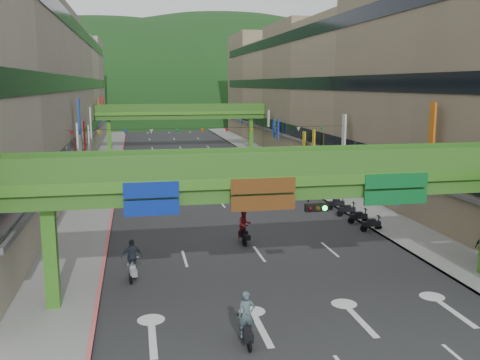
% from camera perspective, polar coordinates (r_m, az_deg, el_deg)
% --- Properties ---
extents(ground, '(320.00, 320.00, 0.00)m').
position_cam_1_polar(ground, '(21.94, 9.56, -17.42)').
color(ground, black).
rests_on(ground, ground).
extents(road_slab, '(18.00, 140.00, 0.02)m').
position_cam_1_polar(road_slab, '(69.23, -5.12, 1.75)').
color(road_slab, '#28282B').
rests_on(road_slab, ground).
extents(sidewalk_left, '(4.00, 140.00, 0.15)m').
position_cam_1_polar(sidewalk_left, '(68.97, -14.25, 1.50)').
color(sidewalk_left, gray).
rests_on(sidewalk_left, ground).
extents(sidewalk_right, '(4.00, 140.00, 0.15)m').
position_cam_1_polar(sidewalk_right, '(71.20, 3.72, 2.06)').
color(sidewalk_right, gray).
rests_on(sidewalk_right, ground).
extents(curb_left, '(0.20, 140.00, 0.18)m').
position_cam_1_polar(curb_left, '(68.88, -12.67, 1.57)').
color(curb_left, '#CC5959').
rests_on(curb_left, ground).
extents(curb_right, '(0.20, 140.00, 0.18)m').
position_cam_1_polar(curb_right, '(70.74, 2.23, 2.03)').
color(curb_right, gray).
rests_on(curb_right, ground).
extents(building_row_left, '(12.80, 95.00, 19.00)m').
position_cam_1_polar(building_row_left, '(69.14, -21.25, 8.96)').
color(building_row_left, '#9E937F').
rests_on(building_row_left, ground).
extents(building_row_right, '(12.80, 95.00, 19.00)m').
position_cam_1_polar(building_row_right, '(72.93, 9.93, 9.52)').
color(building_row_right, gray).
rests_on(building_row_right, ground).
extents(overpass_near, '(28.00, 12.27, 7.10)m').
position_cam_1_polar(overpass_near, '(25.32, 7.61, -1.08)').
color(overpass_near, '#4C9E2D').
rests_on(overpass_near, ground).
extents(overpass_far, '(28.00, 2.20, 7.10)m').
position_cam_1_polar(overpass_far, '(83.56, -6.28, 6.89)').
color(overpass_far, '#4C9E2D').
rests_on(overpass_far, ground).
extents(hill_left, '(168.00, 140.00, 112.00)m').
position_cam_1_polar(hill_left, '(178.58, -13.74, 6.65)').
color(hill_left, '#1C4419').
rests_on(hill_left, ground).
extents(hill_right, '(208.00, 176.00, 128.00)m').
position_cam_1_polar(hill_right, '(200.96, -1.94, 7.30)').
color(hill_right, '#1C4419').
rests_on(hill_right, ground).
extents(bunting_string, '(26.00, 0.36, 0.47)m').
position_cam_1_polar(bunting_string, '(48.82, -2.73, 5.29)').
color(bunting_string, black).
rests_on(bunting_string, ground).
extents(scooter_rider_near, '(0.68, 1.60, 2.20)m').
position_cam_1_polar(scooter_rider_near, '(21.54, 0.69, -14.71)').
color(scooter_rider_near, black).
rests_on(scooter_rider_near, ground).
extents(scooter_rider_mid, '(1.01, 1.59, 2.20)m').
position_cam_1_polar(scooter_rider_mid, '(34.29, 0.47, -4.98)').
color(scooter_rider_mid, black).
rests_on(scooter_rider_mid, ground).
extents(scooter_rider_left, '(1.15, 1.60, 2.22)m').
position_cam_1_polar(scooter_rider_left, '(28.63, -11.47, -8.32)').
color(scooter_rider_left, gray).
rests_on(scooter_rider_left, ground).
extents(scooter_rider_far, '(0.82, 1.60, 1.99)m').
position_cam_1_polar(scooter_rider_far, '(58.57, -8.29, 1.13)').
color(scooter_rider_far, maroon).
rests_on(scooter_rider_far, ground).
extents(parked_scooter_row, '(1.60, 7.15, 1.08)m').
position_cam_1_polar(parked_scooter_row, '(41.27, 11.90, -3.48)').
color(parked_scooter_row, black).
rests_on(parked_scooter_row, ground).
extents(car_silver, '(1.94, 4.73, 1.52)m').
position_cam_1_polar(car_silver, '(63.07, -10.01, 1.50)').
color(car_silver, '#A2A1A8').
rests_on(car_silver, ground).
extents(car_yellow, '(2.44, 4.65, 1.51)m').
position_cam_1_polar(car_yellow, '(63.30, -3.28, 1.67)').
color(car_yellow, '#BCA307').
rests_on(car_yellow, ground).
extents(pedestrian_red, '(0.86, 0.72, 1.60)m').
position_cam_1_polar(pedestrian_red, '(52.13, 10.80, -0.29)').
color(pedestrian_red, '#B01712').
rests_on(pedestrian_red, ground).
extents(pedestrian_blue, '(0.92, 0.68, 1.79)m').
position_cam_1_polar(pedestrian_blue, '(61.27, 5.17, 1.49)').
color(pedestrian_blue, '#333856').
rests_on(pedestrian_blue, ground).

